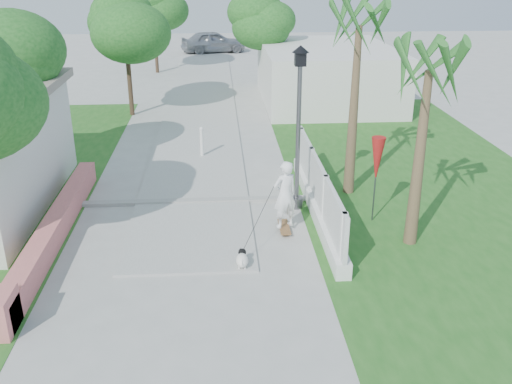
{
  "coord_description": "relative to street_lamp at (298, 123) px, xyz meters",
  "views": [
    {
      "loc": [
        0.78,
        -8.96,
        6.49
      ],
      "look_at": [
        1.68,
        4.03,
        1.1
      ],
      "focal_mm": 40.0,
      "sensor_mm": 36.0,
      "label": 1
    }
  ],
  "objects": [
    {
      "name": "tree_path_far",
      "position": [
        -5.68,
        20.48,
        1.39
      ],
      "size": [
        3.2,
        3.2,
        5.17
      ],
      "color": "#4C3826",
      "rests_on": "ground"
    },
    {
      "name": "palm_near",
      "position": [
        2.5,
        -2.3,
        1.53
      ],
      "size": [
        1.8,
        1.8,
        4.7
      ],
      "color": "brown",
      "rests_on": "ground"
    },
    {
      "name": "bollard",
      "position": [
        -2.7,
        4.5,
        -1.84
      ],
      "size": [
        0.14,
        0.14,
        1.09
      ],
      "color": "white",
      "rests_on": "ground"
    },
    {
      "name": "tree_left_mid",
      "position": [
        -8.38,
        2.98,
        1.07
      ],
      "size": [
        3.2,
        3.2,
        4.85
      ],
      "color": "#4C3826",
      "rests_on": "ground"
    },
    {
      "name": "dog",
      "position": [
        -1.66,
        -3.27,
        -2.2
      ],
      "size": [
        0.29,
        0.61,
        0.42
      ],
      "rotation": [
        0.0,
        0.0,
        -0.05
      ],
      "color": "white",
      "rests_on": "ground"
    },
    {
      "name": "tree_path_left",
      "position": [
        -5.88,
        10.48,
        1.39
      ],
      "size": [
        3.4,
        3.4,
        5.23
      ],
      "color": "#4C3826",
      "rests_on": "ground"
    },
    {
      "name": "street_lamp",
      "position": [
        0.0,
        0.0,
        0.0
      ],
      "size": [
        0.44,
        0.44,
        4.44
      ],
      "color": "#59595E",
      "rests_on": "ground"
    },
    {
      "name": "skateboarder",
      "position": [
        -1.03,
        -2.03,
        -1.61
      ],
      "size": [
        1.54,
        2.12,
        1.87
      ],
      "rotation": [
        0.0,
        0.0,
        3.57
      ],
      "color": "brown",
      "rests_on": "ground"
    },
    {
      "name": "path_strip",
      "position": [
        -2.9,
        14.5,
        -2.4
      ],
      "size": [
        3.2,
        36.0,
        0.06
      ],
      "primitive_type": "cube",
      "color": "#B7B7B2",
      "rests_on": "ground"
    },
    {
      "name": "palm_far",
      "position": [
        1.7,
        1.0,
        2.06
      ],
      "size": [
        1.8,
        1.8,
        5.3
      ],
      "color": "brown",
      "rests_on": "ground"
    },
    {
      "name": "tree_path_right",
      "position": [
        0.32,
        14.48,
        1.07
      ],
      "size": [
        3.0,
        3.0,
        4.79
      ],
      "color": "#4C3826",
      "rests_on": "ground"
    },
    {
      "name": "patio_umbrella",
      "position": [
        1.9,
        -1.0,
        -0.74
      ],
      "size": [
        0.36,
        0.36,
        2.3
      ],
      "color": "#59595E",
      "rests_on": "ground"
    },
    {
      "name": "lattice_fence",
      "position": [
        0.5,
        -0.5,
        -1.88
      ],
      "size": [
        0.35,
        7.0,
        1.5
      ],
      "color": "white",
      "rests_on": "ground"
    },
    {
      "name": "curb",
      "position": [
        -2.9,
        0.5,
        -2.38
      ],
      "size": [
        6.5,
        0.25,
        0.1
      ],
      "primitive_type": "cube",
      "color": "#999993",
      "rests_on": "ground"
    },
    {
      "name": "grass_right",
      "position": [
        4.1,
        2.5,
        -2.42
      ],
      "size": [
        8.0,
        20.0,
        0.01
      ],
      "primitive_type": "cube",
      "color": "#225D1D",
      "rests_on": "ground"
    },
    {
      "name": "parked_car",
      "position": [
        -2.3,
        27.94,
        -1.64
      ],
      "size": [
        4.93,
        2.95,
        1.57
      ],
      "primitive_type": "imported",
      "rotation": [
        0.0,
        0.0,
        1.82
      ],
      "color": "#9B9DA2",
      "rests_on": "ground"
    },
    {
      "name": "pink_wall",
      "position": [
        -6.2,
        -1.95,
        -2.11
      ],
      "size": [
        0.45,
        8.2,
        0.8
      ],
      "color": "#E37974",
      "rests_on": "ground"
    },
    {
      "name": "ground",
      "position": [
        -2.9,
        -5.5,
        -2.43
      ],
      "size": [
        90.0,
        90.0,
        0.0
      ],
      "primitive_type": "plane",
      "color": "#B7B7B2",
      "rests_on": "ground"
    },
    {
      "name": "building_right",
      "position": [
        3.1,
        12.5,
        -1.13
      ],
      "size": [
        6.0,
        8.0,
        2.6
      ],
      "primitive_type": "cube",
      "color": "silver",
      "rests_on": "ground"
    }
  ]
}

